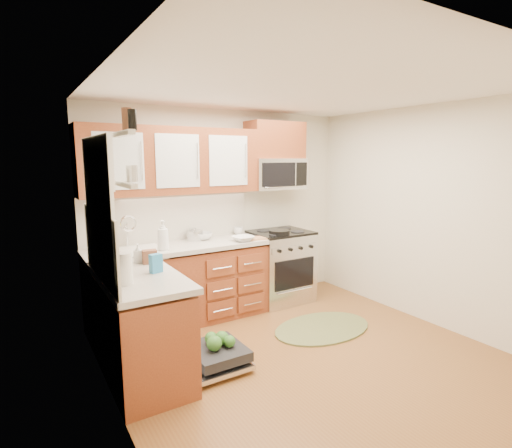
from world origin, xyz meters
TOP-DOWN VIEW (x-y plane):
  - floor at (0.00, 0.00)m, footprint 3.50×3.50m
  - ceiling at (0.00, 0.00)m, footprint 3.50×3.50m
  - wall_back at (0.00, 1.75)m, footprint 3.50×0.04m
  - wall_front at (0.00, -1.75)m, footprint 3.50×0.04m
  - wall_left at (-1.75, 0.00)m, footprint 0.04×3.50m
  - wall_right at (1.75, 0.00)m, footprint 0.04×3.50m
  - base_cabinet_back at (-0.73, 1.45)m, footprint 2.05×0.60m
  - base_cabinet_left at (-1.45, 0.52)m, footprint 0.60×1.25m
  - countertop_back at (-0.72, 1.44)m, footprint 2.07×0.64m
  - countertop_left at (-1.44, 0.53)m, footprint 0.64×1.27m
  - backsplash_back at (-0.73, 1.74)m, footprint 2.05×0.02m
  - backsplash_left at (-1.74, 0.52)m, footprint 0.02×1.25m
  - upper_cabinets at (-0.73, 1.57)m, footprint 2.05×0.35m
  - cabinet_over_mw at (0.68, 1.57)m, footprint 0.76×0.35m
  - range at (0.68, 1.43)m, footprint 0.76×0.64m
  - microwave at (0.68, 1.55)m, footprint 0.76×0.38m
  - sink at (-1.25, 1.42)m, footprint 0.62×0.50m
  - dishwasher at (-0.86, 0.30)m, footprint 0.70×0.60m
  - window at (-1.74, 0.50)m, footprint 0.03×1.05m
  - window_blind at (-1.71, 0.50)m, footprint 0.02×0.96m
  - shelf_upper at (-1.72, -0.35)m, footprint 0.04×0.40m
  - shelf_lower at (-1.72, -0.35)m, footprint 0.04×0.40m
  - rug at (0.56, 0.42)m, footprint 1.40×1.17m
  - skillet at (0.56, 1.29)m, footprint 0.31×0.31m
  - stock_pot at (-0.46, 1.60)m, footprint 0.25×0.25m
  - cutting_board at (0.18, 1.27)m, footprint 0.31×0.22m
  - canister at (-0.47, 1.65)m, footprint 0.10×0.10m
  - paper_towel_roll at (-1.60, 0.31)m, footprint 0.15×0.15m
  - mustard_bottle at (-1.62, 0.67)m, footprint 0.08×0.08m
  - red_bottle at (-1.60, 0.52)m, footprint 0.06×0.06m
  - wooden_box at (-1.25, 0.83)m, footprint 0.14×0.11m
  - blue_carton at (-1.30, 0.50)m, footprint 0.11×0.08m
  - bowl_a at (0.01, 1.25)m, footprint 0.26×0.26m
  - bowl_b at (-0.38, 1.60)m, footprint 0.36×0.36m
  - cup at (0.16, 1.65)m, footprint 0.12×0.12m
  - soap_bottle_a at (-0.97, 1.26)m, footprint 0.13×0.13m
  - soap_bottle_b at (-1.33, 0.92)m, footprint 0.10×0.10m
  - soap_bottle_c at (-1.62, 1.00)m, footprint 0.17×0.17m

SIDE VIEW (x-z plane):
  - floor at x=0.00m, z-range 0.00..0.00m
  - rug at x=0.56m, z-range 0.00..0.02m
  - dishwasher at x=-0.86m, z-range 0.00..0.20m
  - base_cabinet_back at x=-0.73m, z-range 0.00..0.85m
  - base_cabinet_left at x=-1.45m, z-range 0.00..0.85m
  - range at x=0.68m, z-range 0.00..0.95m
  - sink at x=-1.25m, z-range 0.67..0.93m
  - countertop_back at x=-0.72m, z-range 0.88..0.93m
  - countertop_left at x=-1.44m, z-range 0.88..0.93m
  - cutting_board at x=0.18m, z-range 0.93..0.95m
  - bowl_a at x=0.01m, z-range 0.93..0.99m
  - bowl_b at x=-0.38m, z-range 0.93..1.01m
  - cup at x=0.16m, z-range 0.93..1.02m
  - skillet at x=0.56m, z-range 0.95..1.00m
  - stock_pot at x=-0.46m, z-range 0.93..1.04m
  - wooden_box at x=-1.25m, z-range 0.93..1.05m
  - canister at x=-0.47m, z-range 0.93..1.07m
  - blue_carton at x=-1.30m, z-range 0.93..1.09m
  - soap_bottle_c at x=-1.62m, z-range 0.93..1.09m
  - soap_bottle_b at x=-1.33m, z-range 0.93..1.11m
  - mustard_bottle at x=-1.62m, z-range 0.93..1.13m
  - red_bottle at x=-1.60m, z-range 0.93..1.14m
  - paper_towel_roll at x=-1.60m, z-range 0.93..1.18m
  - soap_bottle_a at x=-0.97m, z-range 0.93..1.25m
  - backsplash_back at x=-0.73m, z-range 0.93..1.49m
  - backsplash_left at x=-1.74m, z-range 0.93..1.49m
  - wall_back at x=0.00m, z-range 0.00..2.50m
  - wall_front at x=0.00m, z-range 0.00..2.50m
  - wall_left at x=-1.75m, z-range 0.00..2.50m
  - wall_right at x=1.75m, z-range 0.00..2.50m
  - window at x=-1.74m, z-range 1.02..2.08m
  - microwave at x=0.68m, z-range 1.50..1.90m
  - shelf_lower at x=-1.72m, z-range 1.74..1.76m
  - upper_cabinets at x=-0.73m, z-range 1.50..2.25m
  - window_blind at x=-1.71m, z-range 1.68..2.08m
  - shelf_upper at x=-1.72m, z-range 2.03..2.06m
  - cabinet_over_mw at x=0.68m, z-range 1.90..2.37m
  - ceiling at x=0.00m, z-range 2.50..2.50m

